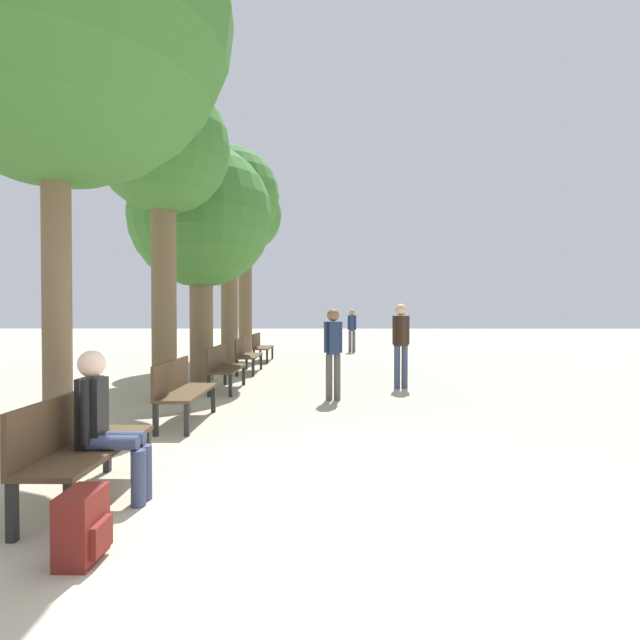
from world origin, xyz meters
TOP-DOWN VIEW (x-y plane):
  - ground_plane at (0.00, 0.00)m, footprint 80.00×80.00m
  - bench_row_0 at (-1.75, 0.23)m, footprint 0.47×1.53m
  - bench_row_1 at (-1.75, 3.02)m, footprint 0.47×1.53m
  - bench_row_2 at (-1.75, 5.82)m, footprint 0.47×1.53m
  - bench_row_3 at (-1.75, 8.61)m, footprint 0.47×1.53m
  - bench_row_4 at (-1.75, 11.40)m, footprint 0.47×1.53m
  - tree_row_0 at (-2.50, 1.29)m, footprint 3.57×3.57m
  - tree_row_1 at (-2.50, 4.64)m, footprint 2.22×2.22m
  - tree_row_2 at (-2.50, 7.17)m, footprint 3.11×3.11m
  - tree_row_3 at (-2.50, 10.37)m, footprint 2.84×2.84m
  - tree_row_4 at (-2.50, 13.17)m, footprint 2.47×2.47m
  - person_seated at (-1.52, 0.20)m, footprint 0.56×0.32m
  - backpack at (-1.26, -0.73)m, footprint 0.24×0.34m
  - pedestrian_near at (1.73, 6.14)m, footprint 0.34×0.30m
  - pedestrian_mid at (1.22, 14.83)m, footprint 0.32×0.22m
  - pedestrian_far at (0.36, 4.80)m, footprint 0.32×0.26m

SIDE VIEW (x-z plane):
  - ground_plane at x=0.00m, z-range 0.00..0.00m
  - backpack at x=-1.26m, z-range 0.00..0.43m
  - bench_row_0 at x=-1.75m, z-range 0.07..0.92m
  - bench_row_1 at x=-1.75m, z-range 0.07..0.92m
  - bench_row_2 at x=-1.75m, z-range 0.07..0.92m
  - bench_row_3 at x=-1.75m, z-range 0.07..0.92m
  - bench_row_4 at x=-1.75m, z-range 0.07..0.92m
  - person_seated at x=-1.52m, z-range 0.04..1.26m
  - pedestrian_far at x=0.36m, z-range 0.11..1.68m
  - pedestrian_mid at x=1.22m, z-range 0.12..1.72m
  - pedestrian_near at x=1.73m, z-range 0.12..1.80m
  - tree_row_2 at x=-2.50m, z-range 0.98..6.15m
  - tree_row_1 at x=-2.50m, z-range 1.46..6.86m
  - tree_row_0 at x=-2.50m, z-range 1.39..7.77m
  - tree_row_4 at x=-2.50m, z-range 1.63..7.65m
  - tree_row_3 at x=-2.50m, z-range 1.57..7.75m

